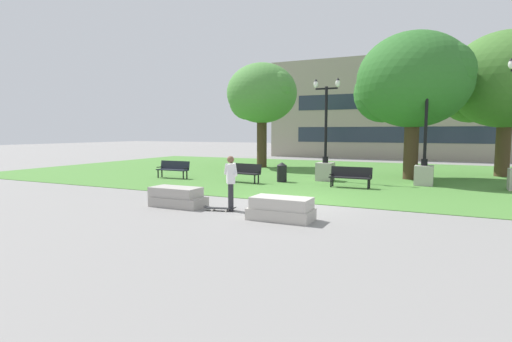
% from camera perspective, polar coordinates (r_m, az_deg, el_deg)
% --- Properties ---
extents(ground_plane, '(140.00, 140.00, 0.00)m').
position_cam_1_polar(ground_plane, '(13.97, 5.05, -4.51)').
color(ground_plane, gray).
extents(grass_lawn, '(40.00, 20.00, 0.02)m').
position_cam_1_polar(grass_lawn, '(23.52, 13.55, -0.50)').
color(grass_lawn, '#4C8438').
rests_on(grass_lawn, ground).
extents(concrete_block_center, '(1.83, 0.90, 0.64)m').
position_cam_1_polar(concrete_block_center, '(13.41, -11.19, -3.70)').
color(concrete_block_center, '#9E9991').
rests_on(concrete_block_center, ground).
extents(concrete_block_left, '(1.80, 0.90, 0.64)m').
position_cam_1_polar(concrete_block_left, '(11.21, 3.61, -5.43)').
color(concrete_block_left, '#B2ADA3').
rests_on(concrete_block_left, ground).
extents(person_skateboarder, '(0.67, 0.50, 1.71)m').
position_cam_1_polar(person_skateboarder, '(12.39, -3.64, -1.25)').
color(person_skateboarder, '#28282D').
rests_on(person_skateboarder, ground).
extents(skateboard, '(1.04, 0.43, 0.14)m').
position_cam_1_polar(skateboard, '(12.50, -5.19, -5.32)').
color(skateboard, black).
rests_on(skateboard, ground).
extents(park_bench_near_left, '(1.81, 0.56, 0.90)m').
position_cam_1_polar(park_bench_near_left, '(21.47, -11.71, 0.38)').
color(park_bench_near_left, '#1E232D').
rests_on(park_bench_near_left, grass_lawn).
extents(park_bench_near_right, '(1.80, 0.55, 0.90)m').
position_cam_1_polar(park_bench_near_right, '(17.94, 13.37, -0.66)').
color(park_bench_near_right, black).
rests_on(park_bench_near_right, grass_lawn).
extents(park_bench_far_left, '(1.85, 0.76, 0.90)m').
position_cam_1_polar(park_bench_far_left, '(19.25, -1.75, -0.09)').
color(park_bench_far_left, black).
rests_on(park_bench_far_left, grass_lawn).
extents(lamp_post_left, '(1.32, 0.80, 5.04)m').
position_cam_1_polar(lamp_post_left, '(20.20, 9.87, 1.53)').
color(lamp_post_left, '#ADA89E').
rests_on(lamp_post_left, grass_lawn).
extents(lamp_post_center, '(1.32, 0.80, 5.37)m').
position_cam_1_polar(lamp_post_center, '(19.72, 22.91, 1.24)').
color(lamp_post_center, '#ADA89E').
rests_on(lamp_post_center, grass_lawn).
extents(tree_near_left, '(5.01, 4.77, 7.09)m').
position_cam_1_polar(tree_near_left, '(27.71, 0.74, 10.87)').
color(tree_near_left, '#42301E').
rests_on(tree_near_left, grass_lawn).
extents(tree_near_right, '(5.91, 5.63, 7.44)m').
position_cam_1_polar(tree_near_right, '(22.16, 21.41, 11.79)').
color(tree_near_right, '#42301E').
rests_on(tree_near_right, grass_lawn).
extents(tree_far_left, '(6.37, 6.06, 7.81)m').
position_cam_1_polar(tree_far_left, '(25.80, 32.04, 10.81)').
color(tree_far_left, '#4C3823').
rests_on(tree_far_left, grass_lawn).
extents(trash_bin, '(0.49, 0.49, 0.96)m').
position_cam_1_polar(trash_bin, '(19.48, 3.72, -0.14)').
color(trash_bin, black).
rests_on(trash_bin, grass_lawn).
extents(building_facade_distant, '(22.99, 1.03, 9.24)m').
position_cam_1_polar(building_facade_distant, '(37.71, 18.98, 8.60)').
color(building_facade_distant, gray).
rests_on(building_facade_distant, ground).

